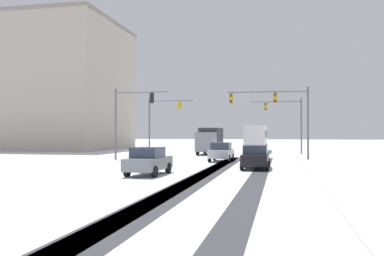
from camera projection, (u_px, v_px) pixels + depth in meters
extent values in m
cube|color=#38383D|center=(196.00, 178.00, 22.42)|extent=(0.96, 39.03, 0.01)
cube|color=#38383D|center=(204.00, 178.00, 22.33)|extent=(1.17, 39.03, 0.01)
cube|color=#38383D|center=(257.00, 180.00, 21.74)|extent=(1.00, 39.03, 0.01)
cube|color=#38383D|center=(194.00, 178.00, 22.44)|extent=(1.00, 39.03, 0.01)
cube|color=white|center=(365.00, 185.00, 18.96)|extent=(4.00, 39.03, 0.12)
cylinder|color=#56565B|center=(149.00, 126.00, 47.81)|extent=(0.18, 0.18, 6.50)
cylinder|color=#56565B|center=(171.00, 101.00, 47.17)|extent=(5.17, 0.38, 0.12)
cube|color=#B79319|center=(180.00, 105.00, 46.90)|extent=(0.33, 0.26, 0.90)
sphere|color=black|center=(180.00, 103.00, 47.06)|extent=(0.20, 0.20, 0.20)
sphere|color=orange|center=(180.00, 105.00, 47.06)|extent=(0.20, 0.20, 0.20)
sphere|color=black|center=(180.00, 108.00, 47.05)|extent=(0.20, 0.20, 0.20)
cylinder|color=#56565B|center=(116.00, 124.00, 38.03)|extent=(0.18, 0.18, 6.50)
cylinder|color=#56565B|center=(141.00, 92.00, 37.39)|extent=(5.04, 0.42, 0.12)
cube|color=black|center=(152.00, 98.00, 37.12)|extent=(0.33, 0.26, 0.90)
sphere|color=black|center=(153.00, 95.00, 37.28)|extent=(0.20, 0.20, 0.20)
sphere|color=orange|center=(153.00, 98.00, 37.27)|extent=(0.20, 0.20, 0.20)
sphere|color=black|center=(153.00, 102.00, 37.27)|extent=(0.20, 0.20, 0.20)
cylinder|color=#56565B|center=(308.00, 124.00, 36.42)|extent=(0.18, 0.18, 6.50)
cylinder|color=#56565B|center=(267.00, 92.00, 36.94)|extent=(7.07, 0.64, 0.12)
cube|color=#B79319|center=(275.00, 98.00, 36.83)|extent=(0.34, 0.26, 0.90)
sphere|color=black|center=(275.00, 94.00, 36.68)|extent=(0.20, 0.20, 0.20)
sphere|color=orange|center=(275.00, 98.00, 36.67)|extent=(0.20, 0.20, 0.20)
sphere|color=black|center=(275.00, 101.00, 36.67)|extent=(0.20, 0.20, 0.20)
cube|color=#B79319|center=(231.00, 98.00, 37.36)|extent=(0.34, 0.26, 0.90)
sphere|color=black|center=(231.00, 95.00, 37.21)|extent=(0.20, 0.20, 0.20)
sphere|color=orange|center=(231.00, 98.00, 37.21)|extent=(0.20, 0.20, 0.20)
sphere|color=black|center=(231.00, 102.00, 37.20)|extent=(0.20, 0.20, 0.20)
cylinder|color=#56565B|center=(301.00, 126.00, 48.16)|extent=(0.18, 0.18, 6.50)
cylinder|color=#56565B|center=(276.00, 102.00, 48.79)|extent=(5.82, 0.13, 0.12)
cube|color=#B79319|center=(266.00, 107.00, 49.02)|extent=(0.32, 0.24, 0.90)
sphere|color=black|center=(266.00, 104.00, 48.87)|extent=(0.20, 0.20, 0.20)
sphere|color=orange|center=(266.00, 106.00, 48.87)|extent=(0.20, 0.20, 0.20)
sphere|color=black|center=(266.00, 109.00, 48.86)|extent=(0.20, 0.20, 0.20)
cube|color=#B7BABF|center=(221.00, 154.00, 35.78)|extent=(1.72, 4.11, 0.70)
cube|color=#2D3847|center=(221.00, 146.00, 35.64)|extent=(1.57, 1.91, 0.60)
cylinder|color=black|center=(214.00, 157.00, 37.19)|extent=(0.22, 0.64, 0.64)
cylinder|color=black|center=(232.00, 157.00, 36.85)|extent=(0.22, 0.64, 0.64)
cylinder|color=black|center=(210.00, 158.00, 34.71)|extent=(0.22, 0.64, 0.64)
cylinder|color=black|center=(229.00, 159.00, 34.36)|extent=(0.22, 0.64, 0.64)
cube|color=black|center=(256.00, 159.00, 28.29)|extent=(1.73, 4.11, 0.70)
cube|color=#2D3847|center=(255.00, 150.00, 28.15)|extent=(1.57, 1.91, 0.60)
cylinder|color=black|center=(245.00, 163.00, 29.70)|extent=(0.22, 0.64, 0.64)
cylinder|color=black|center=(268.00, 163.00, 29.35)|extent=(0.22, 0.64, 0.64)
cylinder|color=black|center=(242.00, 165.00, 27.22)|extent=(0.22, 0.64, 0.64)
cylinder|color=black|center=(267.00, 166.00, 26.87)|extent=(0.22, 0.64, 0.64)
cube|color=slate|center=(149.00, 163.00, 24.28)|extent=(1.85, 4.16, 0.70)
cube|color=#2D3847|center=(148.00, 152.00, 24.14)|extent=(1.63, 1.96, 0.60)
cylinder|color=black|center=(143.00, 167.00, 25.71)|extent=(0.24, 0.65, 0.64)
cylinder|color=black|center=(168.00, 168.00, 25.31)|extent=(0.24, 0.65, 0.64)
cylinder|color=black|center=(127.00, 171.00, 23.24)|extent=(0.24, 0.65, 0.64)
cylinder|color=black|center=(154.00, 172.00, 22.85)|extent=(0.24, 0.65, 0.64)
cube|color=silver|center=(256.00, 137.00, 54.20)|extent=(2.59, 11.02, 2.90)
cube|color=#283342|center=(256.00, 134.00, 54.20)|extent=(2.62, 10.14, 0.90)
cylinder|color=black|center=(265.00, 149.00, 50.17)|extent=(0.31, 0.96, 0.96)
cylinder|color=black|center=(245.00, 149.00, 50.65)|extent=(0.31, 0.96, 0.96)
cylinder|color=black|center=(266.00, 147.00, 57.18)|extent=(0.31, 0.96, 0.96)
cylinder|color=black|center=(249.00, 147.00, 57.65)|extent=(0.31, 0.96, 0.96)
cube|color=slate|center=(206.00, 142.00, 45.19)|extent=(2.12, 2.22, 2.10)
cube|color=#333338|center=(211.00, 139.00, 48.82)|extent=(2.25, 5.22, 2.60)
cylinder|color=black|center=(216.00, 151.00, 45.41)|extent=(0.29, 0.84, 0.84)
cylinder|color=black|center=(198.00, 151.00, 45.81)|extent=(0.29, 0.84, 0.84)
cylinder|color=black|center=(221.00, 150.00, 50.00)|extent=(0.29, 0.84, 0.84)
cylinder|color=black|center=(205.00, 150.00, 50.41)|extent=(0.29, 0.84, 0.84)
cube|color=#A89E8E|center=(54.00, 88.00, 62.88)|extent=(19.33, 18.35, 18.42)
cube|color=gray|center=(54.00, 26.00, 62.99)|extent=(19.63, 18.65, 0.50)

